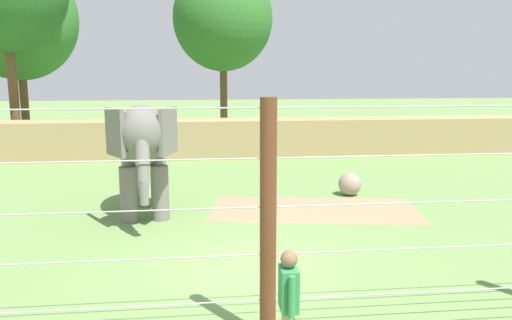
# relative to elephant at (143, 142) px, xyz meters

# --- Properties ---
(ground_plane) EXTENTS (120.00, 120.00, 0.00)m
(ground_plane) POSITION_rel_elephant_xyz_m (2.45, -3.76, -2.03)
(ground_plane) COLOR #6B8E4C
(dirt_patch) EXTENTS (6.26, 3.77, 0.01)m
(dirt_patch) POSITION_rel_elephant_xyz_m (4.73, 0.13, -2.03)
(dirt_patch) COLOR #937F5B
(dirt_patch) RESTS_ON ground
(embankment_wall) EXTENTS (36.00, 1.80, 1.71)m
(embankment_wall) POSITION_rel_elephant_xyz_m (2.45, 9.42, -1.17)
(embankment_wall) COLOR tan
(embankment_wall) RESTS_ON ground
(elephant) EXTENTS (1.86, 4.13, 3.06)m
(elephant) POSITION_rel_elephant_xyz_m (0.00, 0.00, 0.00)
(elephant) COLOR slate
(elephant) RESTS_ON ground
(enrichment_ball) EXTENTS (0.73, 0.73, 0.73)m
(enrichment_ball) POSITION_rel_elephant_xyz_m (6.22, 1.64, -1.66)
(enrichment_ball) COLOR gray
(enrichment_ball) RESTS_ON ground
(cable_fence) EXTENTS (11.64, 0.24, 3.55)m
(cable_fence) POSITION_rel_elephant_xyz_m (2.45, -6.75, -0.24)
(cable_fence) COLOR brown
(cable_fence) RESTS_ON ground
(zookeeper) EXTENTS (0.22, 0.58, 1.67)m
(zookeeper) POSITION_rel_elephant_xyz_m (2.62, -7.54, -1.10)
(zookeeper) COLOR tan
(zookeeper) RESTS_ON ground
(tree_left_of_centre) EXTENTS (6.21, 6.21, 9.91)m
(tree_left_of_centre) POSITION_rel_elephant_xyz_m (-8.03, 15.37, 4.61)
(tree_left_of_centre) COLOR brown
(tree_left_of_centre) RESTS_ON ground
(tree_behind_wall) EXTENTS (5.90, 5.90, 10.07)m
(tree_behind_wall) POSITION_rel_elephant_xyz_m (2.98, 17.30, 4.93)
(tree_behind_wall) COLOR brown
(tree_behind_wall) RESTS_ON ground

